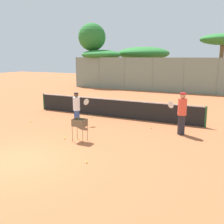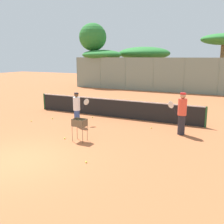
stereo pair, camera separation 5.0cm
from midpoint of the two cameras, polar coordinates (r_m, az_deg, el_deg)
ground_plane at (r=9.62m, az=-19.93°, el=-10.02°), size 80.00×80.00×0.00m
tennis_net at (r=15.27m, az=0.35°, el=0.95°), size 10.42×0.10×1.07m
back_fence at (r=26.47m, az=12.18°, el=7.86°), size 21.46×0.08×3.38m
tree_0 at (r=28.24m, az=23.18°, el=14.17°), size 4.30×4.30×5.64m
tree_1 at (r=33.52m, az=7.08°, el=12.53°), size 6.37×6.37×4.64m
tree_2 at (r=31.11m, az=-2.15°, el=12.28°), size 4.57×4.57×4.22m
tree_3 at (r=32.03m, az=-4.16°, el=15.78°), size 3.21×3.21×7.31m
player_white_outfit at (r=13.44m, az=-7.54°, el=0.73°), size 0.61×0.78×1.70m
player_red_cap at (r=12.19m, az=15.08°, el=-0.24°), size 0.95×0.39×1.91m
ball_cart at (r=10.98m, az=-7.01°, el=-2.68°), size 0.56×0.41×0.95m
tennis_ball_0 at (r=8.95m, az=-5.49°, el=-10.79°), size 0.07×0.07×0.07m
tennis_ball_1 at (r=13.11m, az=8.65°, el=-3.41°), size 0.07×0.07×0.07m
tennis_ball_2 at (r=11.51m, az=-10.15°, el=-5.66°), size 0.07×0.07×0.07m
tennis_ball_3 at (r=14.96m, az=-17.07°, el=-1.88°), size 0.07×0.07×0.07m
tennis_ball_4 at (r=15.26m, az=-12.76°, el=-1.37°), size 0.07×0.07×0.07m
tennis_ball_5 at (r=15.23m, az=-4.18°, el=-1.13°), size 0.07×0.07×0.07m
parked_car at (r=30.74m, az=19.29°, el=6.08°), size 4.20×1.70×1.60m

